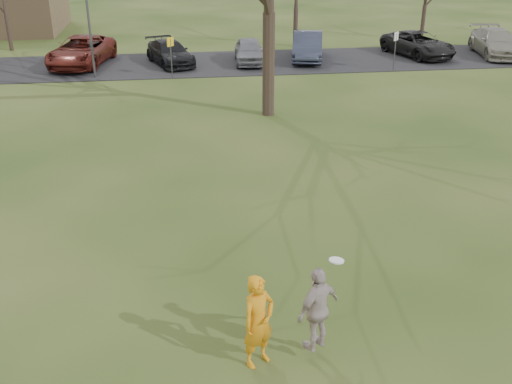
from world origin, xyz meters
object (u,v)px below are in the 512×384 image
car_3 (170,53)px  car_4 (249,51)px  car_2 (81,51)px  car_5 (308,46)px  player_defender (258,321)px  car_6 (418,44)px  catching_play (318,309)px  car_7 (496,42)px

car_3 → car_4: size_ratio=1.11×
car_2 → car_5: size_ratio=1.19×
player_defender → car_2: player_defender is taller
car_6 → player_defender: bearing=-133.5°
car_5 → car_6: (6.78, 0.14, -0.08)m
car_2 → catching_play: 26.92m
car_3 → catching_play: bearing=-102.5°
player_defender → catching_play: bearing=-30.6°
car_4 → catching_play: 25.22m
car_3 → car_5: bearing=-17.3°
car_2 → car_7: car_2 is taller
car_5 → catching_play: size_ratio=2.42×
car_5 → catching_play: bearing=-88.8°
car_2 → car_5: bearing=10.8°
player_defender → car_5: (6.44, 25.59, -0.11)m
car_5 → car_7: 11.47m
car_3 → car_4: car_4 is taller
car_2 → car_3: (4.92, -0.43, -0.14)m
car_3 → car_4: (4.49, -0.26, 0.04)m
car_2 → car_6: (19.66, -0.14, -0.08)m
player_defender → car_4: bearing=50.9°
player_defender → car_2: (-6.44, 25.87, -0.11)m
player_defender → car_7: size_ratio=0.36×
car_4 → car_7: 14.95m
car_4 → car_6: size_ratio=0.79×
player_defender → car_7: bearing=22.3°
car_5 → catching_play: (-5.32, -25.55, 0.26)m
player_defender → car_7: player_defender is taller
car_2 → car_7: 24.35m
catching_play → car_7: bearing=56.3°
player_defender → car_7: 30.96m
car_4 → catching_play: bearing=-90.3°
car_4 → player_defender: bearing=-92.8°
player_defender → car_3: 25.49m
car_3 → car_7: bearing=-19.0°
car_5 → car_2: bearing=-168.3°
car_3 → car_6: 14.75m
car_6 → car_3: bearing=164.8°
car_7 → car_2: bearing=-171.9°
catching_play → car_6: bearing=64.8°
catching_play → car_5: bearing=78.2°
car_4 → catching_play: catching_play is taller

